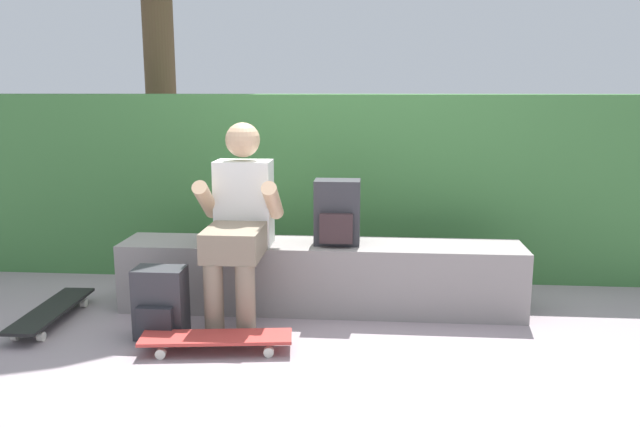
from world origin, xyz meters
The scene contains 8 objects.
ground_plane centered at (0.00, 0.00, 0.00)m, with size 24.00×24.00×0.00m, color gray.
bench_main centered at (0.00, 0.41, 0.21)m, with size 2.51×0.40×0.43m.
person_skater centered at (-0.47, 0.20, 0.63)m, with size 0.49×0.62×1.18m.
skateboard_near_person centered at (-0.50, -0.32, 0.07)m, with size 0.82×0.30×0.09m.
skateboard_beside_bench centered at (-1.58, 0.02, 0.07)m, with size 0.22×0.80×0.09m.
backpack_on_bench centered at (0.10, 0.40, 0.62)m, with size 0.28×0.23×0.40m.
backpack_on_ground centered at (-0.86, -0.14, 0.19)m, with size 0.28×0.23×0.40m.
hedge_row centered at (-0.20, 1.31, 0.67)m, with size 5.55×0.56×1.34m.
Camera 1 is at (0.31, -3.43, 1.38)m, focal length 35.56 mm.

